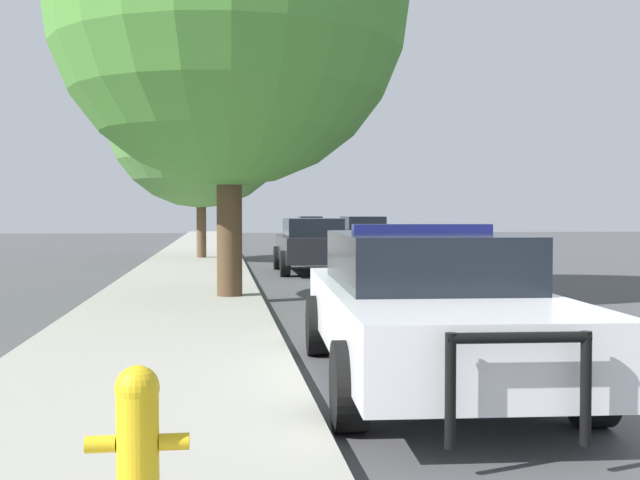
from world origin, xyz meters
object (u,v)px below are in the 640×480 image
(traffic_light, at_px, (267,154))
(car_background_midblock, at_px, (312,244))
(fire_hydrant, at_px, (138,437))
(car_background_distant, at_px, (310,226))
(tree_sidewalk_near, at_px, (229,7))
(police_car, at_px, (426,303))
(tree_sidewalk_mid, at_px, (201,113))
(car_background_oncoming, at_px, (363,233))

(traffic_light, height_order, car_background_midblock, traffic_light)
(fire_hydrant, height_order, car_background_distant, car_background_distant)
(traffic_light, bearing_deg, fire_hydrant, -95.00)
(car_background_midblock, bearing_deg, tree_sidewalk_near, -107.89)
(fire_hydrant, bearing_deg, car_background_distant, 82.54)
(fire_hydrant, xyz_separation_m, traffic_light, (2.05, 23.39, 3.06))
(police_car, relative_size, car_background_distant, 1.19)
(traffic_light, distance_m, tree_sidewalk_mid, 2.65)
(car_background_oncoming, height_order, car_background_distant, car_background_oncoming)
(fire_hydrant, xyz_separation_m, tree_sidewalk_near, (0.59, 10.45, 4.74))
(car_background_midblock, relative_size, tree_sidewalk_near, 0.51)
(fire_hydrant, distance_m, car_background_midblock, 17.62)
(traffic_light, bearing_deg, police_car, -89.07)
(tree_sidewalk_near, bearing_deg, traffic_light, 83.57)
(car_background_midblock, relative_size, tree_sidewalk_mid, 0.54)
(car_background_distant, bearing_deg, fire_hydrant, -95.88)
(police_car, distance_m, car_background_midblock, 13.92)
(car_background_oncoming, distance_m, car_background_distant, 19.94)
(fire_hydrant, distance_m, car_background_oncoming, 29.60)
(police_car, height_order, car_background_oncoming, police_car)
(fire_hydrant, distance_m, traffic_light, 23.68)
(car_background_distant, bearing_deg, tree_sidewalk_near, -97.02)
(fire_hydrant, relative_size, car_background_distant, 0.17)
(car_background_distant, bearing_deg, police_car, -93.49)
(car_background_distant, bearing_deg, car_background_midblock, -94.81)
(tree_sidewalk_mid, bearing_deg, traffic_light, 15.84)
(car_background_distant, bearing_deg, traffic_light, -98.12)
(police_car, bearing_deg, car_background_midblock, -89.23)
(tree_sidewalk_near, bearing_deg, car_background_midblock, 71.74)
(police_car, distance_m, traffic_light, 20.12)
(traffic_light, relative_size, tree_sidewalk_mid, 0.62)
(fire_hydrant, height_order, traffic_light, traffic_light)
(tree_sidewalk_mid, bearing_deg, police_car, -82.49)
(tree_sidewalk_near, bearing_deg, car_background_distant, 81.40)
(car_background_midblock, bearing_deg, traffic_light, 98.21)
(police_car, xyz_separation_m, tree_sidewalk_near, (-1.78, 6.98, 4.51))
(traffic_light, distance_m, car_background_midblock, 6.69)
(car_background_midblock, distance_m, car_background_oncoming, 12.04)
(police_car, relative_size, car_background_midblock, 1.26)
(tree_sidewalk_near, bearing_deg, car_background_oncoming, 72.57)
(traffic_light, relative_size, tree_sidewalk_near, 0.58)
(police_car, relative_size, car_background_oncoming, 1.29)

